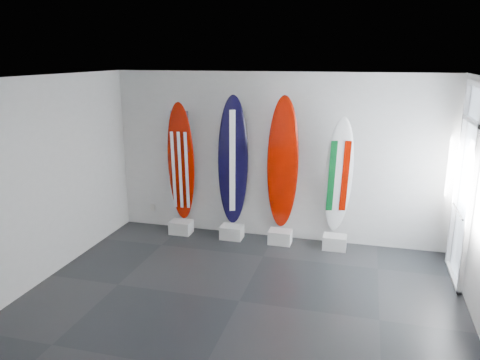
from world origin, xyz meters
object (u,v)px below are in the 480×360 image
(surfboard_usa, at_px, (181,162))
(surfboard_navy, at_px, (233,162))
(surfboard_italy, at_px, (339,177))
(surfboard_swiss, at_px, (283,164))

(surfboard_usa, bearing_deg, surfboard_navy, -5.23)
(surfboard_usa, height_order, surfboard_italy, surfboard_usa)
(surfboard_navy, relative_size, surfboard_italy, 1.13)
(surfboard_usa, relative_size, surfboard_swiss, 0.93)
(surfboard_navy, distance_m, surfboard_swiss, 0.90)
(surfboard_navy, height_order, surfboard_italy, surfboard_navy)
(surfboard_swiss, xyz_separation_m, surfboard_italy, (0.96, 0.00, -0.16))
(surfboard_swiss, relative_size, surfboard_italy, 1.14)
(surfboard_usa, xyz_separation_m, surfboard_navy, (1.00, 0.00, 0.07))
(surfboard_usa, height_order, surfboard_swiss, surfboard_swiss)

